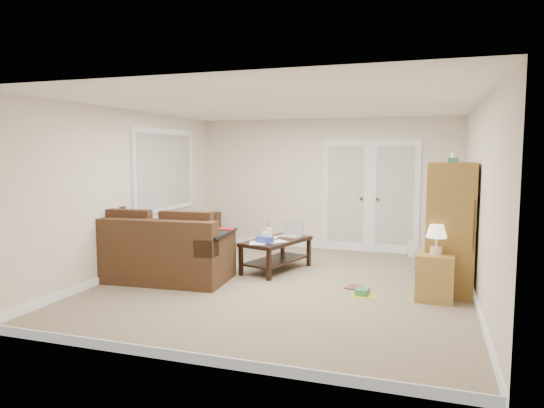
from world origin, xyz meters
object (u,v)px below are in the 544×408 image
(coffee_table, at_px, (277,253))
(tv_armoire, at_px, (451,226))
(side_cabinet, at_px, (435,273))
(sectional_sofa, at_px, (165,245))

(coffee_table, xyz_separation_m, tv_armoire, (2.54, -0.29, 0.60))
(coffee_table, height_order, side_cabinet, side_cabinet)
(tv_armoire, bearing_deg, side_cabinet, -105.11)
(sectional_sofa, relative_size, side_cabinet, 3.20)
(coffee_table, bearing_deg, side_cabinet, -2.95)
(sectional_sofa, bearing_deg, coffee_table, 7.68)
(tv_armoire, bearing_deg, coffee_table, 176.55)
(coffee_table, bearing_deg, tv_armoire, 10.50)
(tv_armoire, height_order, side_cabinet, tv_armoire)
(sectional_sofa, bearing_deg, tv_armoire, -2.83)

